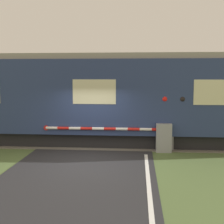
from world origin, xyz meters
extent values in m
plane|color=#4C6033|center=(0.00, 0.00, 0.00)|extent=(80.00, 80.00, 0.00)
cube|color=#666056|center=(0.00, 3.11, 0.01)|extent=(36.00, 3.20, 0.03)
cube|color=#595451|center=(0.00, 2.39, 0.08)|extent=(36.00, 0.08, 0.10)
cube|color=#595451|center=(0.00, 3.83, 0.08)|extent=(36.00, 0.08, 0.10)
cube|color=black|center=(0.04, 3.11, 0.30)|extent=(15.77, 2.50, 0.60)
cube|color=navy|center=(0.04, 3.11, 2.12)|extent=(17.14, 2.94, 3.04)
cube|color=gray|center=(0.04, 3.11, 3.76)|extent=(16.80, 2.71, 0.24)
cube|color=beige|center=(4.76, 1.63, 2.35)|extent=(1.71, 0.02, 0.97)
cube|color=beige|center=(0.04, 1.63, 2.35)|extent=(1.71, 0.02, 0.97)
cube|color=gray|center=(2.79, 1.58, 0.57)|extent=(0.60, 0.44, 1.13)
cylinder|color=gray|center=(2.79, 1.58, 0.88)|extent=(0.16, 0.16, 0.18)
cylinder|color=red|center=(2.55, 1.58, 0.88)|extent=(0.47, 0.11, 0.11)
cylinder|color=white|center=(2.08, 1.58, 0.88)|extent=(0.47, 0.11, 0.11)
cylinder|color=red|center=(1.61, 1.58, 0.88)|extent=(0.47, 0.11, 0.11)
cylinder|color=white|center=(1.14, 1.58, 0.88)|extent=(0.47, 0.11, 0.11)
cylinder|color=red|center=(0.67, 1.58, 0.88)|extent=(0.47, 0.11, 0.11)
cylinder|color=white|center=(0.20, 1.58, 0.88)|extent=(0.47, 0.11, 0.11)
cylinder|color=red|center=(-0.27, 1.58, 0.88)|extent=(0.47, 0.11, 0.11)
cylinder|color=white|center=(-0.74, 1.58, 0.88)|extent=(0.47, 0.11, 0.11)
cylinder|color=red|center=(-1.21, 1.58, 0.88)|extent=(0.47, 0.11, 0.11)
cylinder|color=white|center=(-1.68, 1.58, 0.88)|extent=(0.47, 0.11, 0.11)
cylinder|color=red|center=(-1.92, 1.58, 0.88)|extent=(0.20, 0.02, 0.20)
cylinder|color=gray|center=(3.15, 1.76, 1.68)|extent=(0.11, 0.11, 3.35)
cube|color=gray|center=(3.15, 1.76, 2.08)|extent=(0.80, 0.07, 0.07)
sphere|color=red|center=(2.81, 1.71, 2.08)|extent=(0.24, 0.24, 0.24)
sphere|color=black|center=(3.49, 1.71, 2.08)|extent=(0.24, 0.24, 0.24)
cylinder|color=black|center=(2.81, 1.82, 2.08)|extent=(0.30, 0.06, 0.30)
cylinder|color=black|center=(3.49, 1.82, 2.08)|extent=(0.30, 0.06, 0.30)
cube|color=white|center=(3.15, 1.72, 2.68)|extent=(0.58, 0.02, 0.35)
sphere|color=black|center=(3.15, 1.76, 3.45)|extent=(0.18, 0.18, 0.18)
camera|label=1|loc=(1.78, -10.56, 3.03)|focal=50.00mm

